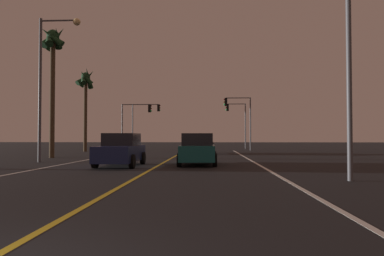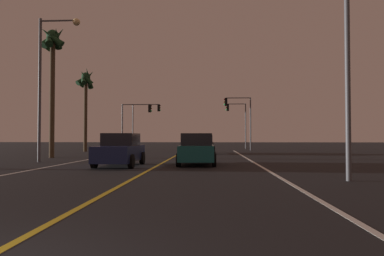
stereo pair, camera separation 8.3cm
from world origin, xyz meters
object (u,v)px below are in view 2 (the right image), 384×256
object	(u,v)px
traffic_light_near_left	(137,116)
palm_tree_left_mid	(52,52)
car_oncoming	(120,150)
traffic_light_near_right	(238,111)
palm_tree_left_far	(86,86)
traffic_light_far_right	(237,116)
car_ahead_far	(204,145)
car_lead_same_lane	(197,150)
street_lamp_right_near	(336,23)
street_lamp_left_mid	(49,71)
traffic_light_far_left	(146,115)

from	to	relation	value
traffic_light_near_left	palm_tree_left_mid	bearing A→B (deg)	-101.83
car_oncoming	traffic_light_near_right	bearing A→B (deg)	160.22
palm_tree_left_far	traffic_light_far_right	bearing A→B (deg)	29.95
traffic_light_near_right	traffic_light_far_right	distance (m)	5.51
car_ahead_far	palm_tree_left_far	size ratio (longest dim) A/B	0.49
traffic_light_near_left	palm_tree_left_far	xyz separation A→B (m)	(-4.54, -3.92, 2.93)
car_lead_same_lane	traffic_light_near_right	distance (m)	21.40
palm_tree_left_far	palm_tree_left_mid	bearing A→B (deg)	-82.53
traffic_light_near_left	street_lamp_right_near	xyz separation A→B (m)	(12.78, -27.56, 1.49)
street_lamp_left_mid	traffic_light_near_left	bearing A→B (deg)	86.10
traffic_light_near_right	street_lamp_right_near	distance (m)	27.60
car_ahead_far	palm_tree_left_far	distance (m)	14.37
traffic_light_far_left	palm_tree_left_mid	xyz separation A→B (m)	(-3.16, -20.35, 3.42)
traffic_light_near_right	palm_tree_left_mid	bearing A→B (deg)	45.31
car_ahead_far	traffic_light_near_right	world-z (taller)	traffic_light_near_right
palm_tree_left_mid	palm_tree_left_far	world-z (taller)	palm_tree_left_mid
traffic_light_far_left	palm_tree_left_far	distance (m)	10.79
car_oncoming	traffic_light_near_left	size ratio (longest dim) A/B	0.81
car_lead_same_lane	traffic_light_near_right	world-z (taller)	traffic_light_near_right
palm_tree_left_mid	car_oncoming	bearing A→B (deg)	-45.31
car_ahead_far	traffic_light_far_right	world-z (taller)	traffic_light_far_right
street_lamp_left_mid	palm_tree_left_mid	distance (m)	5.23
car_oncoming	street_lamp_left_mid	world-z (taller)	street_lamp_left_mid
car_oncoming	traffic_light_far_left	size ratio (longest dim) A/B	0.74
car_ahead_far	traffic_light_far_left	distance (m)	16.00
car_ahead_far	car_oncoming	distance (m)	14.33
traffic_light_near_left	palm_tree_left_mid	distance (m)	15.64
car_lead_same_lane	traffic_light_far_right	distance (m)	26.78
car_ahead_far	traffic_light_near_right	size ratio (longest dim) A/B	0.72
car_oncoming	traffic_light_far_left	world-z (taller)	traffic_light_far_left
traffic_light_near_right	traffic_light_far_left	xyz separation A→B (m)	(-11.54, 5.50, -0.08)
traffic_light_near_right	palm_tree_left_far	distance (m)	16.78
car_ahead_far	traffic_light_far_left	size ratio (longest dim) A/B	0.74
traffic_light_near_left	traffic_light_far_left	size ratio (longest dim) A/B	0.91
traffic_light_far_left	palm_tree_left_far	bearing A→B (deg)	-115.99
car_oncoming	traffic_light_near_left	distance (m)	22.33
car_ahead_far	traffic_light_far_right	distance (m)	14.53
car_oncoming	traffic_light_far_right	xyz separation A→B (m)	(8.05, 27.29, 3.44)
car_ahead_far	car_lead_same_lane	bearing A→B (deg)	179.55
traffic_light_far_right	traffic_light_far_left	xyz separation A→B (m)	(-11.75, 0.00, 0.06)
car_oncoming	palm_tree_left_mid	world-z (taller)	palm_tree_left_mid
street_lamp_right_near	palm_tree_left_mid	distance (m)	20.47
car_oncoming	palm_tree_left_mid	xyz separation A→B (m)	(-6.86, 6.94, 6.92)
car_lead_same_lane	traffic_light_far_right	bearing A→B (deg)	-8.86
traffic_light_near_left	traffic_light_far_right	size ratio (longest dim) A/B	0.91
car_oncoming	car_ahead_far	bearing A→B (deg)	163.54
car_ahead_far	traffic_light_near_left	size ratio (longest dim) A/B	0.81
car_ahead_far	traffic_light_far_right	size ratio (longest dim) A/B	0.74
car_ahead_far	street_lamp_right_near	world-z (taller)	street_lamp_right_near
car_lead_same_lane	traffic_light_near_right	size ratio (longest dim) A/B	0.72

